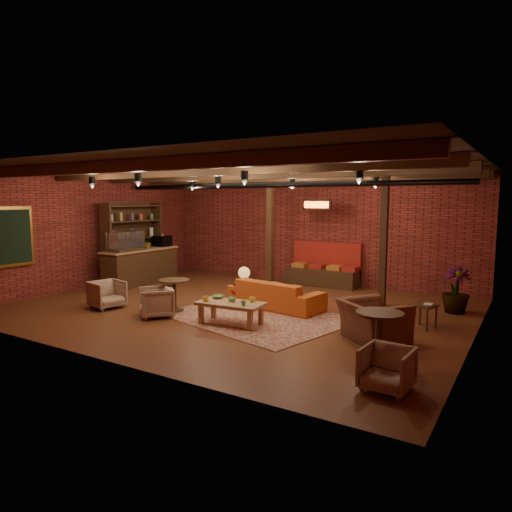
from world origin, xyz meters
The scene contains 29 objects.
floor centered at (0.00, 0.00, 0.00)m, with size 10.00×10.00×0.00m, color #421C10.
ceiling centered at (0.00, 0.00, 3.20)m, with size 10.00×8.00×0.02m, color black.
wall_back centered at (0.00, 4.00, 1.60)m, with size 10.00×0.02×3.20m, color maroon.
wall_front centered at (0.00, -4.00, 1.60)m, with size 10.00×0.02×3.20m, color maroon.
wall_left centered at (-5.00, 0.00, 1.60)m, with size 0.02×8.00×3.20m, color maroon.
wall_right centered at (5.00, 0.00, 1.60)m, with size 0.02×8.00×3.20m, color maroon.
ceiling_beams centered at (0.00, 0.00, 3.08)m, with size 9.80×6.40×0.22m, color #321C10, non-canonical shape.
ceiling_pipe centered at (0.00, 1.60, 2.85)m, with size 0.12×0.12×9.60m, color black.
post_left centered at (-0.60, 2.60, 1.60)m, with size 0.16×0.16×3.20m, color #321C10.
post_right centered at (2.80, 2.00, 1.60)m, with size 0.16×0.16×3.20m, color #321C10.
service_counter centered at (-4.10, 1.00, 0.80)m, with size 0.80×2.50×1.60m, color #321C10, non-canonical shape.
plant_counter centered at (-4.00, 1.20, 1.22)m, with size 0.35×0.39×0.30m, color #337F33.
shelving_hutch centered at (-4.50, 1.10, 1.20)m, with size 0.52×2.00×2.40m, color #321C10, non-canonical shape.
chalkboard_menu centered at (-4.93, -2.30, 1.60)m, with size 0.08×0.96×1.46m, color black.
banquette centered at (0.60, 3.55, 0.50)m, with size 2.10×0.70×1.00m, color maroon, non-canonical shape.
service_sign centered at (0.60, 3.10, 2.35)m, with size 0.86×0.06×0.30m, color orange.
ceiling_spotlights centered at (0.00, 0.00, 2.86)m, with size 6.40×4.40×0.28m, color black, non-canonical shape.
rug centered at (0.85, -0.49, 0.01)m, with size 3.67×2.80×0.01m, color maroon.
sofa centered at (0.81, 0.41, 0.33)m, with size 2.25×0.88×0.66m, color #B04A18.
coffee_table centered at (0.71, -1.27, 0.41)m, with size 1.38×0.78×0.71m.
side_table_lamp centered at (-0.06, 0.42, 0.68)m, with size 0.46×0.46×0.90m.
round_table_left centered at (-0.99, -1.03, 0.49)m, with size 0.69×0.69×0.72m.
armchair_a centered at (-2.52, -1.60, 0.35)m, with size 0.68×0.64×0.70m, color #B3A68B.
armchair_b centered at (-0.98, -1.61, 0.35)m, with size 0.68×0.63×0.70m, color #B3A68B.
armchair_right centered at (3.47, -0.82, 0.48)m, with size 1.09×0.71×0.95m, color brown.
side_table_book centered at (4.06, 0.49, 0.44)m, with size 0.53×0.53×0.49m.
round_table_right centered at (3.91, -1.98, 0.55)m, with size 0.70×0.70×0.82m.
armchair_far centered at (4.27, -2.81, 0.32)m, with size 0.62×0.58×0.64m, color #B3A68B.
plant_tall centered at (4.40, 2.11, 1.53)m, with size 1.71×1.71×3.06m, color #4C7F4C.
Camera 1 is at (5.81, -8.59, 2.49)m, focal length 32.00 mm.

